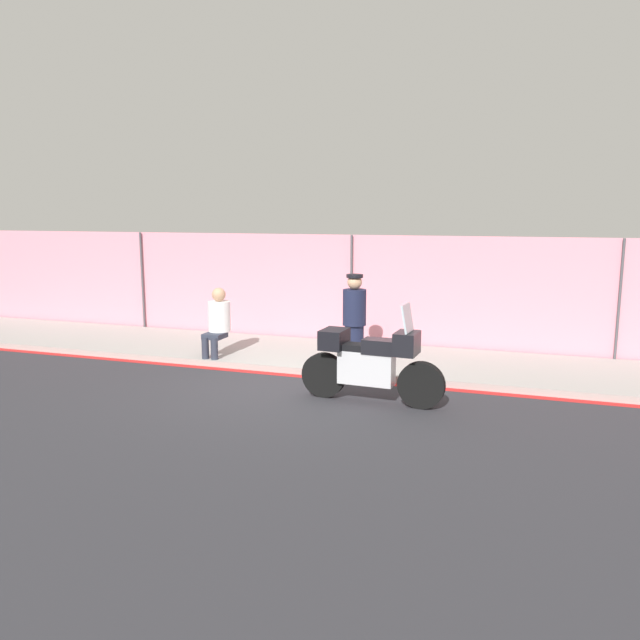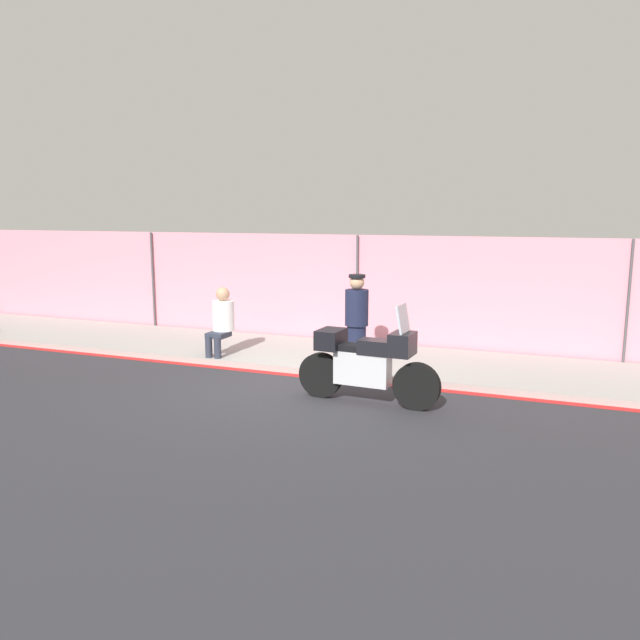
% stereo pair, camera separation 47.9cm
% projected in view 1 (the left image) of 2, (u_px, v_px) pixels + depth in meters
% --- Properties ---
extents(ground_plane, '(120.00, 120.00, 0.00)m').
position_uv_depth(ground_plane, '(292.00, 389.00, 10.25)').
color(ground_plane, '#2D2D33').
extents(sidewalk, '(38.74, 2.61, 0.12)m').
position_uv_depth(sidewalk, '(333.00, 357.00, 12.29)').
color(sidewalk, '#9E9E99').
rests_on(sidewalk, ground_plane).
extents(curb_paint_stripe, '(38.74, 0.18, 0.01)m').
position_uv_depth(curb_paint_stripe, '(309.00, 377.00, 11.00)').
color(curb_paint_stripe, red).
rests_on(curb_paint_stripe, ground_plane).
extents(storefront_fence, '(36.80, 0.17, 2.40)m').
position_uv_depth(storefront_fence, '(352.00, 291.00, 13.39)').
color(storefront_fence, pink).
rests_on(storefront_fence, ground_plane).
extents(motorcycle, '(2.26, 0.58, 1.55)m').
position_uv_depth(motorcycle, '(370.00, 362.00, 9.44)').
color(motorcycle, black).
rests_on(motorcycle, ground_plane).
extents(officer_standing, '(0.44, 0.44, 1.62)m').
position_uv_depth(officer_standing, '(354.00, 317.00, 11.62)').
color(officer_standing, '#191E38').
rests_on(officer_standing, sidewalk).
extents(person_seated_on_curb, '(0.43, 0.70, 1.31)m').
position_uv_depth(person_seated_on_curb, '(218.00, 319.00, 12.03)').
color(person_seated_on_curb, '#2D3342').
rests_on(person_seated_on_curb, sidewalk).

